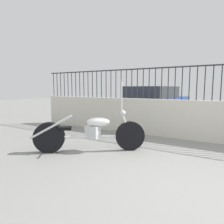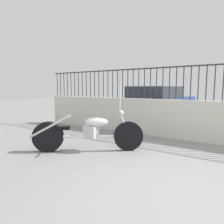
% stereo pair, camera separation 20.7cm
% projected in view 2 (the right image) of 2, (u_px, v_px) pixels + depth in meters
% --- Properties ---
extents(ground_plane, '(40.00, 40.00, 0.00)m').
position_uv_depth(ground_plane, '(199.00, 195.00, 2.41)').
color(ground_plane, gray).
extents(low_wall, '(10.85, 0.18, 0.99)m').
position_uv_depth(low_wall, '(221.00, 123.00, 4.54)').
color(low_wall, beige).
rests_on(low_wall, ground_plane).
extents(fence_railing, '(10.85, 0.04, 0.84)m').
position_uv_depth(fence_railing, '(224.00, 77.00, 4.42)').
color(fence_railing, '#2D2D33').
rests_on(fence_railing, low_wall).
extents(motorcycle_white, '(1.95, 1.43, 1.46)m').
position_uv_depth(motorcycle_white, '(83.00, 133.00, 4.06)').
color(motorcycle_white, black).
rests_on(motorcycle_white, ground_plane).
extents(car_blue, '(2.11, 4.63, 1.35)m').
position_uv_depth(car_blue, '(157.00, 103.00, 8.18)').
color(car_blue, black).
rests_on(car_blue, ground_plane).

